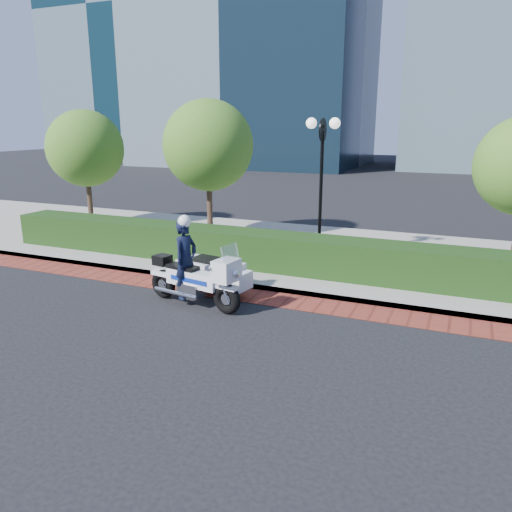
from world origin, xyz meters
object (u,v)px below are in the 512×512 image
at_px(lamppost, 322,166).
at_px(police_motorcycle, 200,271).
at_px(tree_b, 208,146).
at_px(tree_a, 85,149).

distance_m(lamppost, police_motorcycle, 5.25).
bearing_deg(tree_b, tree_a, 180.00).
xyz_separation_m(lamppost, police_motorcycle, (-1.70, -4.45, -2.22)).
relative_size(lamppost, tree_a, 0.92).
height_order(lamppost, police_motorcycle, lamppost).
bearing_deg(police_motorcycle, tree_a, 155.77).
bearing_deg(tree_a, tree_b, 0.00).
height_order(tree_b, police_motorcycle, tree_b).
bearing_deg(lamppost, tree_a, 172.59).
bearing_deg(police_motorcycle, lamppost, 79.53).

